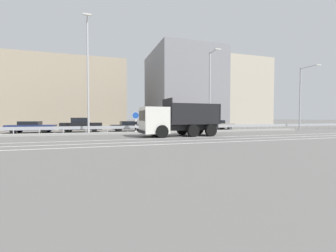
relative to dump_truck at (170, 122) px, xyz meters
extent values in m
plane|color=#605E5B|center=(0.19, 2.64, -1.27)|extent=(320.00, 320.00, 0.00)
cube|color=silver|center=(0.95, -1.77, -1.27)|extent=(65.53, 0.16, 0.01)
cube|color=silver|center=(0.95, -3.77, -1.27)|extent=(65.53, 0.16, 0.01)
cube|color=silver|center=(0.95, -5.41, -1.27)|extent=(65.53, 0.16, 0.01)
cube|color=gray|center=(0.19, 4.39, -1.18)|extent=(36.04, 1.10, 0.18)
cube|color=#9EA0A5|center=(0.19, 5.45, -0.65)|extent=(65.53, 0.04, 0.32)
cylinder|color=#ADADB2|center=(-13.43, 5.45, -0.96)|extent=(0.09, 0.09, 0.62)
cylinder|color=#ADADB2|center=(-11.33, 5.45, -0.96)|extent=(0.09, 0.09, 0.62)
cylinder|color=#ADADB2|center=(-9.24, 5.45, -0.96)|extent=(0.09, 0.09, 0.62)
cylinder|color=#ADADB2|center=(-7.14, 5.45, -0.96)|extent=(0.09, 0.09, 0.62)
cylinder|color=#ADADB2|center=(-5.05, 5.45, -0.96)|extent=(0.09, 0.09, 0.62)
cylinder|color=#ADADB2|center=(-2.95, 5.45, -0.96)|extent=(0.09, 0.09, 0.62)
cylinder|color=#ADADB2|center=(-0.86, 5.45, -0.96)|extent=(0.09, 0.09, 0.62)
cylinder|color=#ADADB2|center=(1.24, 5.45, -0.96)|extent=(0.09, 0.09, 0.62)
cylinder|color=#ADADB2|center=(3.33, 5.45, -0.96)|extent=(0.09, 0.09, 0.62)
cylinder|color=#ADADB2|center=(5.43, 5.45, -0.96)|extent=(0.09, 0.09, 0.62)
cylinder|color=#ADADB2|center=(7.52, 5.45, -0.96)|extent=(0.09, 0.09, 0.62)
cylinder|color=#ADADB2|center=(9.61, 5.45, -0.96)|extent=(0.09, 0.09, 0.62)
cylinder|color=#ADADB2|center=(11.71, 5.45, -0.96)|extent=(0.09, 0.09, 0.62)
cylinder|color=#ADADB2|center=(13.80, 5.45, -0.96)|extent=(0.09, 0.09, 0.62)
cylinder|color=#ADADB2|center=(15.90, 5.45, -0.96)|extent=(0.09, 0.09, 0.62)
cylinder|color=#ADADB2|center=(17.99, 5.45, -0.96)|extent=(0.09, 0.09, 0.62)
cylinder|color=#ADADB2|center=(20.09, 5.45, -0.96)|extent=(0.09, 0.09, 0.62)
cylinder|color=#ADADB2|center=(22.18, 5.45, -0.96)|extent=(0.09, 0.09, 0.62)
cylinder|color=#ADADB2|center=(24.28, 5.45, -0.96)|extent=(0.09, 0.09, 0.62)
cylinder|color=#ADADB2|center=(26.37, 5.45, -0.96)|extent=(0.09, 0.09, 0.62)
cube|color=silver|center=(-1.49, -0.05, 0.14)|extent=(2.18, 2.46, 2.20)
cube|color=black|center=(-2.55, -0.09, 0.53)|extent=(0.10, 2.06, 0.83)
cube|color=black|center=(-2.58, -0.09, -0.81)|extent=(0.18, 2.35, 0.24)
cube|color=black|center=(2.00, 0.07, -0.49)|extent=(4.93, 1.49, 0.53)
cube|color=black|center=(2.00, 0.07, -0.16)|extent=(4.77, 2.46, 0.12)
cube|color=black|center=(2.04, -1.03, 0.74)|extent=(4.69, 0.27, 1.69)
cube|color=black|center=(1.96, 1.17, 0.74)|extent=(4.69, 0.27, 1.69)
cube|color=black|center=(-0.29, -0.01, 0.95)|extent=(0.18, 2.30, 2.11)
cube|color=black|center=(4.29, 0.15, 0.74)|extent=(0.18, 2.30, 1.69)
cylinder|color=black|center=(-1.13, -1.21, -0.75)|extent=(1.05, 0.36, 1.04)
cylinder|color=black|center=(-1.22, 1.13, -0.75)|extent=(1.05, 0.36, 1.04)
cylinder|color=black|center=(1.67, -1.11, -0.75)|extent=(1.05, 0.36, 1.04)
cylinder|color=black|center=(1.59, 1.23, -0.75)|extent=(1.05, 0.36, 1.04)
cylinder|color=black|center=(3.38, -1.05, -0.75)|extent=(1.05, 0.36, 1.04)
cylinder|color=black|center=(3.30, 1.29, -0.75)|extent=(1.05, 0.36, 1.04)
cylinder|color=white|center=(-2.29, 4.39, -1.12)|extent=(0.16, 0.16, 0.31)
cylinder|color=black|center=(-2.29, 4.39, -0.81)|extent=(0.16, 0.16, 0.31)
cylinder|color=white|center=(-2.29, 4.39, -0.51)|extent=(0.16, 0.16, 0.31)
cylinder|color=black|center=(-2.29, 4.39, -0.20)|extent=(0.16, 0.16, 0.31)
cylinder|color=white|center=(-2.29, 4.39, 0.11)|extent=(0.16, 0.16, 0.31)
cylinder|color=#1E4CB2|center=(-2.29, 4.39, 0.59)|extent=(0.66, 0.03, 0.66)
cylinder|color=white|center=(-2.29, 4.39, 0.59)|extent=(0.71, 0.02, 0.71)
cylinder|color=#ADADB2|center=(-6.86, 4.49, 4.19)|extent=(0.18, 0.18, 10.92)
cylinder|color=#ADADB2|center=(-6.83, 3.60, 9.50)|extent=(0.16, 1.79, 0.10)
cube|color=silver|center=(-6.80, 2.71, 9.42)|extent=(0.71, 0.23, 0.12)
cylinder|color=#ADADB2|center=(6.24, 4.49, 3.29)|extent=(0.18, 0.18, 9.13)
cylinder|color=#ADADB2|center=(6.24, 3.62, 7.70)|extent=(0.11, 1.73, 0.10)
cube|color=silver|center=(6.24, 2.76, 7.62)|extent=(0.70, 0.20, 0.12)
cylinder|color=#ADADB2|center=(19.35, 4.21, 2.81)|extent=(0.18, 0.18, 8.18)
cylinder|color=#ADADB2|center=(19.32, 2.97, 6.75)|extent=(0.16, 2.47, 0.10)
cube|color=silver|center=(19.29, 1.74, 6.67)|extent=(0.70, 0.22, 0.12)
cube|color=navy|center=(-12.75, 8.84, -0.70)|extent=(4.76, 2.10, 0.56)
cube|color=black|center=(-12.89, 8.85, -0.22)|extent=(2.06, 1.70, 0.39)
cylinder|color=black|center=(-11.25, 9.59, -0.97)|extent=(0.61, 0.24, 0.60)
cylinder|color=black|center=(-11.37, 7.90, -0.97)|extent=(0.61, 0.24, 0.60)
cylinder|color=black|center=(-14.12, 9.79, -0.97)|extent=(0.61, 0.24, 0.60)
cylinder|color=black|center=(-14.24, 8.10, -0.97)|extent=(0.61, 0.24, 0.60)
cube|color=black|center=(-7.70, 8.44, -0.59)|extent=(4.43, 1.84, 0.77)
cube|color=black|center=(-7.83, 8.44, 0.07)|extent=(1.88, 1.57, 0.56)
cylinder|color=black|center=(-6.32, 9.23, -0.97)|extent=(0.60, 0.21, 0.60)
cylinder|color=black|center=(-6.36, 7.58, -0.97)|extent=(0.60, 0.21, 0.60)
cylinder|color=black|center=(-9.04, 9.30, -0.97)|extent=(0.60, 0.21, 0.60)
cylinder|color=black|center=(-9.08, 7.65, -0.97)|extent=(0.60, 0.21, 0.60)
cube|color=black|center=(-2.32, 8.61, -0.73)|extent=(4.46, 1.98, 0.49)
cube|color=black|center=(-2.45, 8.60, -0.27)|extent=(1.92, 1.61, 0.42)
cylinder|color=black|center=(-1.03, 9.50, -0.97)|extent=(0.61, 0.24, 0.60)
cylinder|color=black|center=(-0.92, 7.88, -0.97)|extent=(0.61, 0.24, 0.60)
cylinder|color=black|center=(-3.72, 9.33, -0.97)|extent=(0.61, 0.24, 0.60)
cylinder|color=black|center=(-3.62, 7.71, -0.97)|extent=(0.61, 0.24, 0.60)
cube|color=maroon|center=(3.83, 8.17, -0.60)|extent=(4.14, 2.06, 0.74)
cube|color=black|center=(3.95, 8.16, -0.03)|extent=(1.80, 1.67, 0.42)
cylinder|color=black|center=(2.53, 7.43, -0.97)|extent=(0.61, 0.24, 0.60)
cylinder|color=black|center=(2.65, 9.10, -0.97)|extent=(0.61, 0.24, 0.60)
cylinder|color=black|center=(5.01, 7.24, -0.97)|extent=(0.61, 0.24, 0.60)
cylinder|color=black|center=(5.13, 8.91, -0.97)|extent=(0.61, 0.24, 0.60)
cube|color=gray|center=(9.55, 8.62, -0.70)|extent=(4.88, 1.99, 0.55)
cube|color=black|center=(9.41, 8.61, -0.20)|extent=(2.08, 1.66, 0.44)
cylinder|color=black|center=(11.01, 9.53, -0.97)|extent=(0.61, 0.22, 0.60)
cylinder|color=black|center=(11.08, 7.83, -0.97)|extent=(0.61, 0.22, 0.60)
cylinder|color=black|center=(8.03, 9.41, -0.97)|extent=(0.61, 0.22, 0.60)
cylinder|color=black|center=(8.10, 7.71, -0.97)|extent=(0.61, 0.22, 0.60)
cube|color=tan|center=(-12.35, 18.33, 3.69)|extent=(20.79, 9.67, 9.94)
cube|color=gray|center=(7.52, 16.22, 4.86)|extent=(10.04, 12.58, 12.26)
cube|color=#B7AD99|center=(20.74, 21.72, 5.29)|extent=(11.52, 10.70, 13.13)
camera|label=1|loc=(-6.22, -18.53, 0.37)|focal=24.00mm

